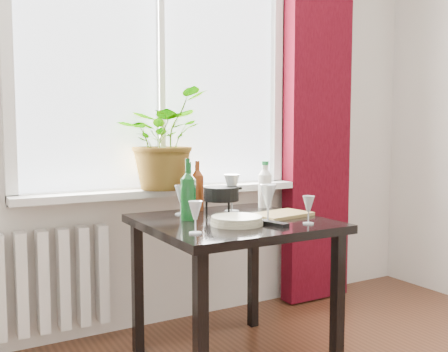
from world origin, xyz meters
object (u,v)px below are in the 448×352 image
table (232,238)px  wineglass_back_center (232,192)px  wineglass_front_right (268,203)px  wine_bottle_left (189,190)px  tv_remote (273,223)px  wine_bottle_right (188,189)px  cutting_board (281,214)px  wineglass_far_right (308,210)px  wineglass_front_left (195,217)px  wineglass_back_left (181,200)px  cleaning_bottle (265,184)px  bottle_amber (197,185)px  fondue_pot (221,200)px  plate_stack (237,220)px  radiator (32,283)px  potted_plant (162,139)px

table → wineglass_back_center: 0.31m
wineglass_front_right → wine_bottle_left: bearing=138.7°
wineglass_back_center → tv_remote: 0.45m
wine_bottle_right → cutting_board: bearing=-16.5°
table → wineglass_far_right: (0.25, -0.29, 0.16)m
wineglass_front_left → table: bearing=35.2°
wineglass_back_center → wineglass_back_left: size_ratio=1.34×
cleaning_bottle → table: bearing=-145.7°
bottle_amber → cleaning_bottle: (0.38, -0.10, -0.01)m
wine_bottle_left → cleaning_bottle: 0.57m
bottle_amber → wineglass_far_right: bearing=-67.5°
bottle_amber → wine_bottle_left: bearing=-124.9°
wineglass_far_right → cutting_board: bearing=84.5°
wineglass_back_center → wineglass_back_left: 0.29m
fondue_pot → bottle_amber: bearing=88.7°
table → wineglass_back_left: bearing=120.9°
bottle_amber → wineglass_far_right: 0.69m
bottle_amber → wine_bottle_right: bearing=-125.6°
bottle_amber → cleaning_bottle: bearing=-14.2°
wine_bottle_left → wineglass_back_center: 0.33m
cleaning_bottle → wineglass_front_right: (-0.26, -0.40, -0.04)m
table → wine_bottle_left: 0.32m
wineglass_front_left → wineglass_back_left: bearing=72.0°
wineglass_front_right → plate_stack: (-0.16, 0.02, -0.07)m
wineglass_front_right → fondue_pot: wineglass_front_right is taller
wine_bottle_left → wineglass_back_left: wine_bottle_left is taller
cleaning_bottle → tv_remote: 0.57m
wine_bottle_left → wineglass_back_center: bearing=18.7°
wine_bottle_right → plate_stack: wine_bottle_right is taller
cleaning_bottle → cutting_board: (-0.10, -0.29, -0.12)m
bottle_amber → wineglass_back_center: size_ratio=1.35×
cleaning_bottle → fondue_pot: (-0.33, -0.07, -0.06)m
table → radiator: bearing=143.5°
table → wineglass_far_right: wineglass_far_right is taller
wine_bottle_right → wineglass_back_center: wine_bottle_right is taller
potted_plant → fondue_pot: potted_plant is taller
wine_bottle_right → wineglass_front_left: bearing=-110.4°
plate_stack → tv_remote: 0.17m
table → bottle_amber: (-0.02, 0.35, 0.23)m
fondue_pot → tv_remote: (0.05, -0.41, -0.06)m
wine_bottle_right → wineglass_far_right: (0.44, -0.38, -0.08)m
radiator → potted_plant: (0.71, -0.09, 0.75)m
potted_plant → wine_bottle_right: size_ratio=1.89×
cleaning_bottle → plate_stack: size_ratio=1.08×
wine_bottle_left → cutting_board: wine_bottle_left is taller
potted_plant → tv_remote: 0.89m
radiator → wineglass_front_left: wineglass_front_left is taller
radiator → tv_remote: (0.93, -0.86, 0.37)m
wineglass_front_right → wineglass_back_center: wineglass_back_center is taller
table → bottle_amber: bottle_amber is taller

